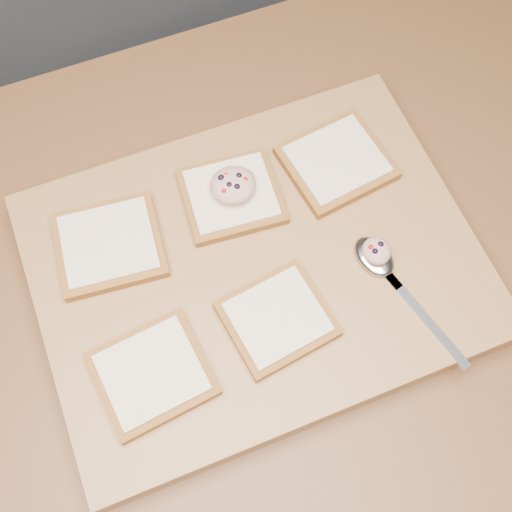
{
  "coord_description": "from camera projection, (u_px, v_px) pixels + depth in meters",
  "views": [
    {
      "loc": [
        -0.1,
        -0.31,
        1.67
      ],
      "look_at": [
        0.01,
        -0.02,
        0.96
      ],
      "focal_mm": 45.0,
      "sensor_mm": 36.0,
      "label": 1
    }
  ],
  "objects": [
    {
      "name": "island_counter",
      "position": [
        246.0,
        356.0,
        1.24
      ],
      "size": [
        2.0,
        0.8,
        0.9
      ],
      "color": "slate",
      "rests_on": "ground"
    },
    {
      "name": "ground",
      "position": [
        248.0,
        402.0,
        1.66
      ],
      "size": [
        4.0,
        4.0,
        0.0
      ],
      "primitive_type": "plane",
      "color": "#515459",
      "rests_on": "ground"
    },
    {
      "name": "spoon_salad",
      "position": [
        376.0,
        251.0,
        0.77
      ],
      "size": [
        0.03,
        0.04,
        0.02
      ],
      "color": "tan",
      "rests_on": "spoon"
    },
    {
      "name": "cutting_board",
      "position": [
        256.0,
        268.0,
        0.81
      ],
      "size": [
        0.54,
        0.41,
        0.04
      ],
      "primitive_type": "cube",
      "color": "#9D6A43",
      "rests_on": "island_counter"
    },
    {
      "name": "bread_far_left",
      "position": [
        109.0,
        245.0,
        0.79
      ],
      "size": [
        0.14,
        0.13,
        0.02
      ],
      "color": "#975F27",
      "rests_on": "cutting_board"
    },
    {
      "name": "bread_near_left",
      "position": [
        152.0,
        374.0,
        0.72
      ],
      "size": [
        0.13,
        0.12,
        0.02
      ],
      "color": "#975F27",
      "rests_on": "cutting_board"
    },
    {
      "name": "spoon",
      "position": [
        382.0,
        266.0,
        0.78
      ],
      "size": [
        0.07,
        0.2,
        0.01
      ],
      "color": "silver",
      "rests_on": "cutting_board"
    },
    {
      "name": "bread_near_center",
      "position": [
        277.0,
        319.0,
        0.75
      ],
      "size": [
        0.13,
        0.12,
        0.02
      ],
      "color": "#975F27",
      "rests_on": "cutting_board"
    },
    {
      "name": "tuna_salad_dollop",
      "position": [
        233.0,
        185.0,
        0.8
      ],
      "size": [
        0.06,
        0.05,
        0.03
      ],
      "color": "tan",
      "rests_on": "bread_far_center"
    },
    {
      "name": "bread_far_center",
      "position": [
        231.0,
        196.0,
        0.82
      ],
      "size": [
        0.13,
        0.12,
        0.02
      ],
      "color": "#975F27",
      "rests_on": "cutting_board"
    },
    {
      "name": "bread_far_right",
      "position": [
        336.0,
        162.0,
        0.84
      ],
      "size": [
        0.14,
        0.13,
        0.02
      ],
      "color": "#975F27",
      "rests_on": "cutting_board"
    }
  ]
}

